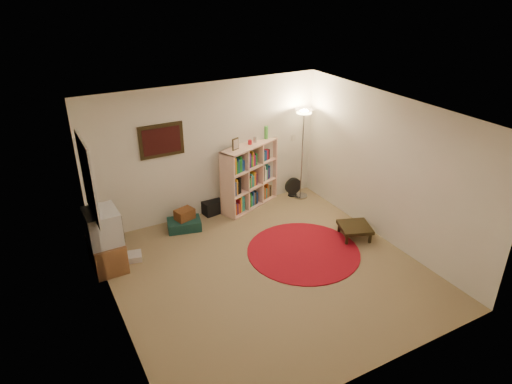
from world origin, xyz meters
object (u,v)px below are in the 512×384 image
at_px(tv_stand, 105,241).
at_px(suitcase, 184,224).
at_px(floor_lamp, 304,125).
at_px(floor_fan, 293,187).
at_px(side_table, 355,228).
at_px(bookshelf, 249,177).

height_order(tv_stand, suitcase, tv_stand).
relative_size(floor_lamp, suitcase, 2.81).
bearing_deg(floor_fan, floor_lamp, -38.25).
xyz_separation_m(floor_fan, side_table, (0.05, -1.89, -0.00)).
distance_m(floor_fan, side_table, 1.89).
distance_m(suitcase, side_table, 3.02).
bearing_deg(bookshelf, floor_fan, -24.64).
height_order(floor_lamp, side_table, floor_lamp).
bearing_deg(side_table, suitcase, 146.00).
bearing_deg(floor_lamp, suitcase, -177.74).
distance_m(floor_lamp, suitcase, 2.94).
bearing_deg(floor_fan, suitcase, -172.09).
height_order(floor_fan, tv_stand, tv_stand).
distance_m(floor_lamp, floor_fan, 1.34).
relative_size(tv_stand, side_table, 1.50).
xyz_separation_m(suitcase, side_table, (2.50, -1.69, 0.10)).
bearing_deg(floor_fan, bookshelf, -179.56).
bearing_deg(side_table, floor_lamp, 88.03).
xyz_separation_m(tv_stand, suitcase, (1.45, 0.53, -0.39)).
xyz_separation_m(floor_lamp, side_table, (-0.06, -1.79, -1.33)).
xyz_separation_m(floor_lamp, floor_fan, (-0.12, 0.10, -1.33)).
height_order(bookshelf, floor_fan, bookshelf).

